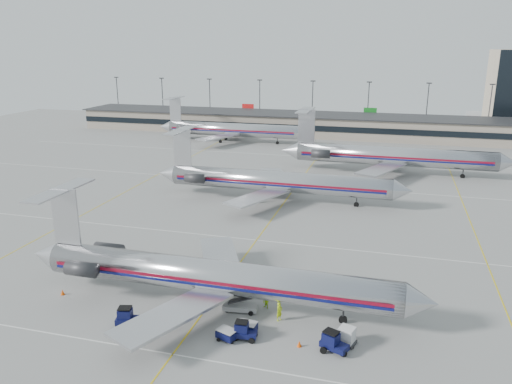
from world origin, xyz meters
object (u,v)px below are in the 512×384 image
(uld_container, at_px, (347,336))
(jet_foreground, at_px, (208,275))
(tug_center, at_px, (243,331))
(belt_loader, at_px, (241,306))
(jet_second_row, at_px, (273,181))

(uld_container, bearing_deg, jet_foreground, -176.73)
(tug_center, relative_size, belt_loader, 0.54)
(jet_second_row, height_order, uld_container, jet_second_row)
(uld_container, bearing_deg, belt_loader, -178.47)
(belt_loader, bearing_deg, jet_second_row, 92.17)
(jet_foreground, xyz_separation_m, belt_loader, (3.77, -0.57, -2.76))
(jet_second_row, bearing_deg, uld_container, -67.80)
(uld_container, bearing_deg, jet_second_row, 129.26)
(jet_foreground, height_order, jet_second_row, jet_second_row)
(belt_loader, bearing_deg, tug_center, -76.81)
(jet_foreground, xyz_separation_m, jet_second_row, (-2.14, 37.89, 0.10))
(jet_foreground, relative_size, uld_container, 22.67)
(tug_center, distance_m, belt_loader, 5.04)
(jet_foreground, height_order, uld_container, jet_foreground)
(jet_second_row, distance_m, uld_container, 44.92)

